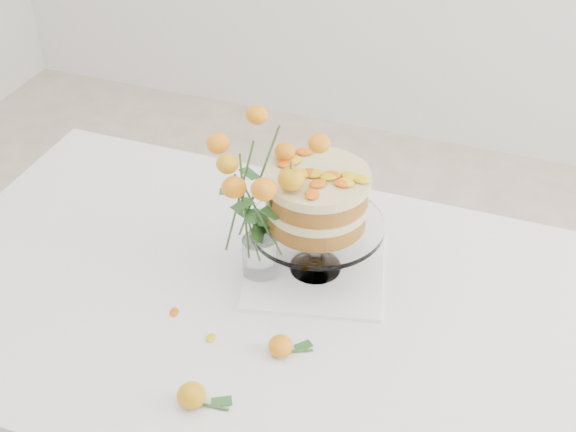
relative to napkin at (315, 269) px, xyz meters
The scene contains 8 objects.
table 0.18m from the napkin, 131.10° to the right, with size 1.43×0.93×0.76m.
napkin is the anchor object (origin of this frame).
cake_stand 0.17m from the napkin, 135.00° to the left, with size 0.28×0.28×0.25m.
rose_vase 0.25m from the napkin, 154.70° to the right, with size 0.32×0.32×0.38m.
loose_rose_near 0.43m from the napkin, 102.08° to the right, with size 0.09×0.05×0.04m.
loose_rose_far 0.25m from the napkin, 86.55° to the right, with size 0.08×0.05×0.04m.
stray_petal_a 0.32m from the napkin, 135.58° to the right, with size 0.03×0.02×0.00m, color #E3BA0E.
stray_petal_b 0.29m from the napkin, 115.71° to the right, with size 0.03×0.02×0.00m, color #E3BA0E.
Camera 1 is at (0.50, -1.13, 1.88)m, focal length 50.00 mm.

